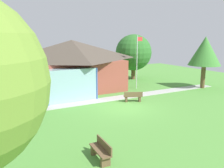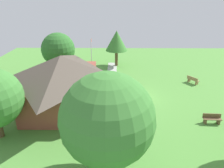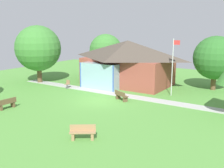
{
  "view_description": "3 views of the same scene",
  "coord_description": "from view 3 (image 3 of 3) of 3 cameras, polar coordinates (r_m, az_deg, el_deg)",
  "views": [
    {
      "loc": [
        -8.87,
        -14.23,
        5.19
      ],
      "look_at": [
        0.2,
        2.22,
        1.4
      ],
      "focal_mm": 37.67,
      "sensor_mm": 36.0,
      "label": 1
    },
    {
      "loc": [
        -20.24,
        2.31,
        10.12
      ],
      "look_at": [
        0.41,
        2.56,
        1.33
      ],
      "focal_mm": 34.27,
      "sensor_mm": 36.0,
      "label": 2
    },
    {
      "loc": [
        13.15,
        -18.39,
        6.35
      ],
      "look_at": [
        -0.3,
        2.4,
        1.03
      ],
      "focal_mm": 42.82,
      "sensor_mm": 36.0,
      "label": 3
    }
  ],
  "objects": [
    {
      "name": "bench_rear_near_path",
      "position": [
        23.45,
        1.98,
        -2.58
      ],
      "size": [
        1.55,
        1.03,
        0.84
      ],
      "rotation": [
        0.0,
        0.0,
        5.85
      ],
      "color": "brown",
      "rests_on": "ground_plane"
    },
    {
      "name": "bench_front_right",
      "position": [
        15.65,
        -6.27,
        -10.29
      ],
      "size": [
        1.48,
        1.22,
        0.84
      ],
      "rotation": [
        0.0,
        0.0,
        3.75
      ],
      "color": "#9E7A51",
      "rests_on": "ground_plane"
    },
    {
      "name": "pavilion",
      "position": [
        29.63,
        3.09,
        4.74
      ],
      "size": [
        10.16,
        7.45,
        4.89
      ],
      "color": "brown",
      "rests_on": "ground_plane"
    },
    {
      "name": "footpath",
      "position": [
        25.66,
        0.93,
        -2.17
      ],
      "size": [
        24.23,
        1.48,
        0.03
      ],
      "primitive_type": "cube",
      "rotation": [
        0.0,
        0.0,
        -0.01
      ],
      "color": "#ADADA8",
      "rests_on": "ground_plane"
    },
    {
      "name": "tree_behind_pavilion_right",
      "position": [
        28.89,
        21.2,
        5.23
      ],
      "size": [
        4.38,
        4.38,
        5.49
      ],
      "color": "brown",
      "rests_on": "ground_plane"
    },
    {
      "name": "bench_front_left",
      "position": [
        22.67,
        -21.52,
        -3.96
      ],
      "size": [
        0.52,
        1.52,
        0.84
      ],
      "rotation": [
        0.0,
        0.0,
        1.52
      ],
      "color": "brown",
      "rests_on": "ground_plane"
    },
    {
      "name": "tree_behind_pavilion_left",
      "position": [
        35.66,
        -1.34,
        7.15
      ],
      "size": [
        4.35,
        4.35,
        5.44
      ],
      "color": "brown",
      "rests_on": "ground_plane"
    },
    {
      "name": "ground_plane",
      "position": [
        23.48,
        -2.58,
        -3.57
      ],
      "size": [
        44.0,
        44.0,
        0.0
      ],
      "primitive_type": "plane",
      "color": "#54933D"
    },
    {
      "name": "flagpole",
      "position": [
        25.19,
        12.86,
        4.05
      ],
      "size": [
        0.64,
        0.08,
        5.32
      ],
      "color": "silver",
      "rests_on": "ground_plane"
    },
    {
      "name": "patio_chair_west",
      "position": [
        28.51,
        -9.51,
        -0.06
      ],
      "size": [
        0.48,
        0.48,
        0.86
      ],
      "rotation": [
        0.0,
        0.0,
        3.23
      ],
      "color": "#8C6B4C",
      "rests_on": "ground_plane"
    },
    {
      "name": "tree_west_hedge",
      "position": [
        31.78,
        -15.52,
        7.34
      ],
      "size": [
        5.18,
        5.18,
        6.54
      ],
      "color": "brown",
      "rests_on": "ground_plane"
    }
  ]
}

